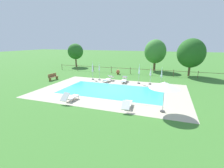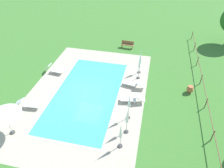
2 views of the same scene
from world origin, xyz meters
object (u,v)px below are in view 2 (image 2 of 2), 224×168
at_px(patio_umbrella_closed_row_centre, 129,103).
at_px(terracotta_urn_near_fence, 190,89).
at_px(sun_lounger_north_near_steps, 132,99).
at_px(sun_lounger_north_mid, 28,104).
at_px(patio_umbrella_closed_row_mid_west, 121,133).
at_px(patio_umbrella_closed_row_east, 127,118).
at_px(wooden_bench_lawn_side, 127,44).
at_px(patio_umbrella_open_foreground, 3,113).
at_px(patio_umbrella_closed_row_mid_east, 139,65).
at_px(sun_lounger_north_far, 134,84).
at_px(patio_umbrella_closed_row_west, 140,59).
at_px(sun_lounger_north_end, 54,70).

xyz_separation_m(patio_umbrella_closed_row_centre, terracotta_urn_near_fence, (-4.25, 4.88, -1.24)).
xyz_separation_m(sun_lounger_north_near_steps, sun_lounger_north_mid, (2.48, -8.18, 0.00)).
distance_m(patio_umbrella_closed_row_mid_west, patio_umbrella_closed_row_east, 1.32).
xyz_separation_m(wooden_bench_lawn_side, terracotta_urn_near_fence, (7.19, 6.79, -0.09)).
bearing_deg(patio_umbrella_open_foreground, patio_umbrella_closed_row_east, 103.05).
bearing_deg(patio_umbrella_open_foreground, sun_lounger_north_near_steps, 122.82).
bearing_deg(patio_umbrella_closed_row_mid_east, sun_lounger_north_far, -10.85).
relative_size(patio_umbrella_closed_row_mid_west, wooden_bench_lawn_side, 1.47).
height_order(patio_umbrella_open_foreground, patio_umbrella_closed_row_mid_east, patio_umbrella_closed_row_mid_east).
bearing_deg(patio_umbrella_open_foreground, terracotta_urn_near_fence, 120.27).
height_order(patio_umbrella_closed_row_mid_west, wooden_bench_lawn_side, patio_umbrella_closed_row_mid_west).
xyz_separation_m(sun_lounger_north_near_steps, patio_umbrella_open_foreground, (5.14, -7.97, 1.70)).
bearing_deg(patio_umbrella_closed_row_mid_west, sun_lounger_north_far, -179.91).
bearing_deg(sun_lounger_north_near_steps, wooden_bench_lawn_side, -168.67).
relative_size(sun_lounger_north_mid, terracotta_urn_near_fence, 3.02).
bearing_deg(patio_umbrella_closed_row_centre, sun_lounger_north_near_steps, 179.81).
xyz_separation_m(patio_umbrella_closed_row_west, terracotta_urn_near_fence, (2.16, 4.77, -1.27)).
xyz_separation_m(sun_lounger_north_mid, wooden_bench_lawn_side, (-12.03, 6.27, 0.10)).
xyz_separation_m(patio_umbrella_closed_row_mid_west, wooden_bench_lawn_side, (-14.13, -1.78, -0.94)).
bearing_deg(terracotta_urn_near_fence, patio_umbrella_closed_row_east, -40.44).
relative_size(sun_lounger_north_mid, patio_umbrella_closed_row_mid_west, 0.92).
distance_m(sun_lounger_north_end, patio_umbrella_closed_row_west, 8.70).
xyz_separation_m(patio_umbrella_closed_row_centre, patio_umbrella_closed_row_east, (1.39, 0.08, -0.15)).
bearing_deg(sun_lounger_north_near_steps, sun_lounger_north_mid, -73.12).
bearing_deg(patio_umbrella_closed_row_west, sun_lounger_north_end, -77.28).
xyz_separation_m(patio_umbrella_closed_row_mid_west, patio_umbrella_closed_row_mid_east, (-8.11, 0.26, 0.17)).
xyz_separation_m(patio_umbrella_closed_row_mid_west, patio_umbrella_closed_row_centre, (-2.68, 0.13, 0.21)).
xyz_separation_m(sun_lounger_north_near_steps, terracotta_urn_near_fence, (-2.36, 4.88, 0.01)).
distance_m(sun_lounger_north_near_steps, patio_umbrella_closed_row_centre, 2.27).
distance_m(patio_umbrella_closed_row_mid_west, wooden_bench_lawn_side, 14.27).
height_order(sun_lounger_north_far, wooden_bench_lawn_side, wooden_bench_lawn_side).
bearing_deg(patio_umbrella_closed_row_west, wooden_bench_lawn_side, -158.14).
height_order(sun_lounger_north_far, patio_umbrella_closed_row_west, patio_umbrella_closed_row_west).
relative_size(patio_umbrella_open_foreground, wooden_bench_lawn_side, 1.53).
relative_size(patio_umbrella_closed_row_mid_west, patio_umbrella_closed_row_centre, 0.91).
relative_size(wooden_bench_lawn_side, terracotta_urn_near_fence, 2.22).
bearing_deg(wooden_bench_lawn_side, sun_lounger_north_end, -42.61).
bearing_deg(patio_umbrella_closed_row_mid_east, sun_lounger_north_near_steps, -2.12).
distance_m(patio_umbrella_closed_row_east, wooden_bench_lawn_side, 13.02).
bearing_deg(sun_lounger_north_end, wooden_bench_lawn_side, 137.39).
distance_m(sun_lounger_north_near_steps, sun_lounger_north_end, 8.69).
bearing_deg(terracotta_urn_near_fence, sun_lounger_north_near_steps, -64.18).
bearing_deg(sun_lounger_north_end, patio_umbrella_open_foreground, 2.38).
xyz_separation_m(patio_umbrella_closed_row_west, patio_umbrella_closed_row_east, (7.79, -0.03, -0.17)).
bearing_deg(sun_lounger_north_end, sun_lounger_north_near_steps, 72.44).
bearing_deg(terracotta_urn_near_fence, patio_umbrella_closed_row_mid_east, -103.89).
xyz_separation_m(sun_lounger_north_near_steps, patio_umbrella_closed_row_mid_west, (4.57, -0.13, 1.04)).
xyz_separation_m(patio_umbrella_open_foreground, patio_umbrella_closed_row_centre, (-3.25, 7.96, -0.44)).
distance_m(patio_umbrella_open_foreground, wooden_bench_lawn_side, 15.97).
bearing_deg(sun_lounger_north_mid, sun_lounger_north_far, 119.73).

